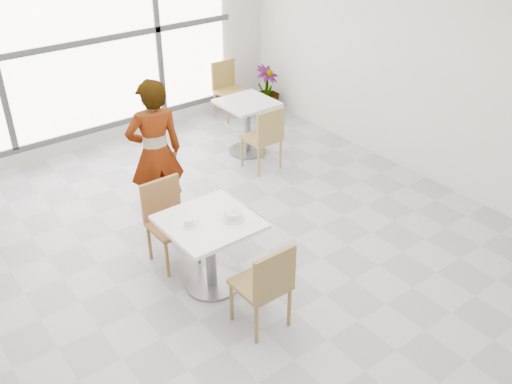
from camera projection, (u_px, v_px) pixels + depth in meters
floor at (238, 264)px, 5.74m from camera, size 7.00×7.00×0.00m
wall_back at (79, 41)px, 7.37m from camera, size 6.00×0.00×6.00m
wall_right at (446, 64)px, 6.54m from camera, size 0.00×7.00×7.00m
window at (81, 42)px, 7.32m from camera, size 4.60×0.07×2.52m
main_table at (210, 241)px, 5.20m from camera, size 0.80×0.80×0.75m
chair_near at (266, 283)px, 4.72m from camera, size 0.42×0.42×0.87m
chair_far at (168, 216)px, 5.60m from camera, size 0.42×0.42×0.87m
oatmeal_bowl at (233, 215)px, 5.08m from camera, size 0.21×0.21×0.10m
coffee_cup at (189, 223)px, 5.00m from camera, size 0.16×0.13×0.07m
person at (155, 153)px, 6.06m from camera, size 0.68×0.52×1.66m
bg_table_right at (247, 120)px, 7.70m from camera, size 0.70×0.70×0.75m
bg_chair_right_near at (265, 135)px, 7.24m from camera, size 0.42×0.42×0.87m
bg_chair_right_far at (227, 86)px, 8.81m from camera, size 0.42×0.42×0.87m
plant_right at (266, 90)px, 8.98m from camera, size 0.56×0.56×0.76m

